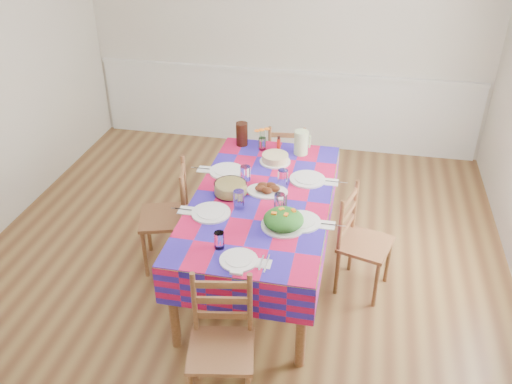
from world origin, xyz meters
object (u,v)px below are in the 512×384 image
(green_pitcher, at_px, (301,143))
(chair_left, at_px, (169,217))
(chair_right, at_px, (361,243))
(dining_table, at_px, (262,206))
(chair_far, at_px, (286,162))
(tea_pitcher, at_px, (242,134))
(meat_platter, at_px, (267,189))
(chair_near, at_px, (222,345))

(green_pitcher, xyz_separation_m, chair_left, (-0.96, -0.76, -0.40))
(green_pitcher, distance_m, chair_right, 1.05)
(dining_table, distance_m, chair_left, 0.80)
(green_pitcher, bearing_deg, chair_left, -141.59)
(chair_far, bearing_deg, dining_table, 82.90)
(dining_table, distance_m, tea_pitcher, 0.93)
(meat_platter, height_order, chair_far, chair_far)
(chair_near, distance_m, chair_far, 2.43)
(chair_left, bearing_deg, tea_pitcher, 136.26)
(green_pitcher, distance_m, chair_near, 2.04)
(tea_pitcher, bearing_deg, chair_near, -80.56)
(chair_far, distance_m, chair_left, 1.43)
(chair_right, bearing_deg, green_pitcher, 53.16)
(chair_near, height_order, chair_right, chair_near)
(meat_platter, relative_size, chair_far, 0.38)
(meat_platter, height_order, chair_left, chair_left)
(chair_right, bearing_deg, meat_platter, 100.91)
(meat_platter, bearing_deg, dining_table, -108.33)
(chair_near, bearing_deg, tea_pitcher, 89.23)
(dining_table, bearing_deg, tea_pitcher, 112.57)
(tea_pitcher, relative_size, chair_right, 0.24)
(dining_table, distance_m, green_pitcher, 0.82)
(tea_pitcher, bearing_deg, chair_left, -116.97)
(chair_near, xyz_separation_m, chair_left, (-0.76, 1.23, 0.02))
(tea_pitcher, xyz_separation_m, chair_near, (0.34, -2.06, -0.42))
(chair_far, bearing_deg, chair_right, 115.59)
(meat_platter, bearing_deg, tea_pitcher, 116.07)
(meat_platter, height_order, chair_right, chair_right)
(chair_far, height_order, chair_right, chair_right)
(chair_far, relative_size, chair_right, 0.97)
(dining_table, distance_m, meat_platter, 0.13)
(tea_pitcher, height_order, chair_left, tea_pitcher)
(tea_pitcher, relative_size, chair_left, 0.23)
(meat_platter, distance_m, chair_left, 0.86)
(dining_table, xyz_separation_m, tea_pitcher, (-0.35, 0.84, 0.19))
(tea_pitcher, xyz_separation_m, chair_left, (-0.42, -0.83, -0.40))
(chair_near, xyz_separation_m, chair_far, (0.01, 2.43, -0.02))
(dining_table, height_order, chair_near, chair_near)
(green_pitcher, bearing_deg, dining_table, -103.84)
(dining_table, bearing_deg, chair_near, -90.34)
(tea_pitcher, bearing_deg, chair_right, -36.46)
(meat_platter, xyz_separation_m, chair_far, (-0.02, 1.14, -0.36))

